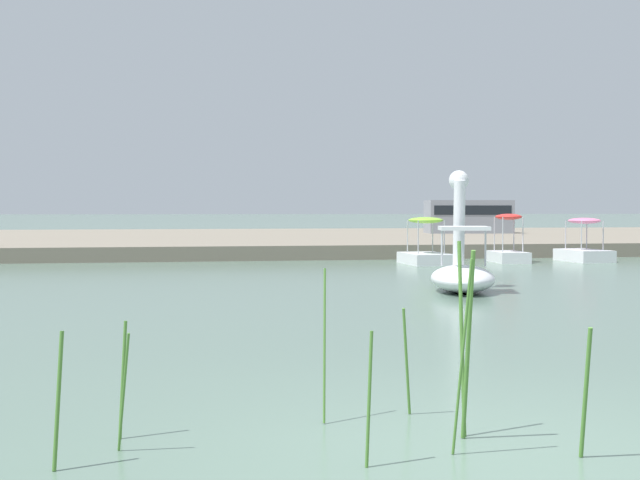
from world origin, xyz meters
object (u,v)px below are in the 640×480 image
at_px(pedal_boat_pink, 584,248).
at_px(parked_van, 468,215).
at_px(pedal_boat_red, 508,247).
at_px(swan_boat, 462,268).
at_px(pedal_boat_lime, 426,249).

height_order(pedal_boat_pink, parked_van, parked_van).
distance_m(pedal_boat_red, parked_van, 16.46).
bearing_deg(swan_boat, pedal_boat_lime, 77.69).
relative_size(pedal_boat_lime, pedal_boat_red, 1.17).
xyz_separation_m(pedal_boat_pink, parked_van, (1.69, 15.80, 0.99)).
relative_size(swan_boat, parked_van, 0.60).
xyz_separation_m(pedal_boat_lime, parked_van, (7.37, 16.22, 0.97)).
xyz_separation_m(swan_boat, pedal_boat_pink, (7.60, 9.22, -0.04)).
bearing_deg(pedal_boat_red, pedal_boat_pink, 0.59).
height_order(pedal_boat_red, pedal_boat_pink, pedal_boat_red).
bearing_deg(pedal_boat_pink, swan_boat, -129.48).
xyz_separation_m(swan_boat, pedal_boat_lime, (1.92, 8.81, -0.02)).
distance_m(pedal_boat_red, pedal_boat_pink, 2.71).
distance_m(swan_boat, parked_van, 26.71).
xyz_separation_m(swan_boat, pedal_boat_red, (4.89, 9.20, 0.00)).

